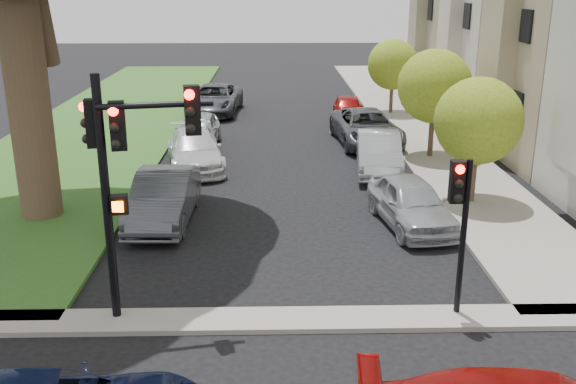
{
  "coord_description": "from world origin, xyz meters",
  "views": [
    {
      "loc": [
        -0.36,
        -10.33,
        7.02
      ],
      "look_at": [
        0.0,
        5.0,
        2.0
      ],
      "focal_mm": 40.0,
      "sensor_mm": 36.0,
      "label": 1
    }
  ],
  "objects_px": {
    "traffic_signal_secondary": "(460,210)",
    "small_tree_b": "(435,86)",
    "car_parked_5": "(164,197)",
    "car_parked_8": "(214,99)",
    "car_parked_2": "(367,128)",
    "small_tree_c": "(393,64)",
    "car_parked_7": "(198,131)",
    "car_parked_1": "(379,153)",
    "small_tree_a": "(478,121)",
    "car_parked_3": "(348,108)",
    "traffic_signal_main": "(124,156)",
    "car_parked_0": "(411,203)",
    "car_parked_6": "(195,150)"
  },
  "relations": [
    {
      "from": "traffic_signal_secondary",
      "to": "small_tree_b",
      "type": "bearing_deg",
      "value": 78.72
    },
    {
      "from": "car_parked_5",
      "to": "car_parked_8",
      "type": "distance_m",
      "value": 17.24
    },
    {
      "from": "car_parked_8",
      "to": "small_tree_b",
      "type": "bearing_deg",
      "value": -41.05
    },
    {
      "from": "car_parked_2",
      "to": "car_parked_8",
      "type": "distance_m",
      "value": 10.59
    },
    {
      "from": "small_tree_c",
      "to": "car_parked_7",
      "type": "distance_m",
      "value": 12.5
    },
    {
      "from": "small_tree_b",
      "to": "car_parked_1",
      "type": "height_order",
      "value": "small_tree_b"
    },
    {
      "from": "small_tree_b",
      "to": "traffic_signal_secondary",
      "type": "bearing_deg",
      "value": -101.28
    },
    {
      "from": "small_tree_a",
      "to": "car_parked_3",
      "type": "height_order",
      "value": "small_tree_a"
    },
    {
      "from": "traffic_signal_main",
      "to": "car_parked_1",
      "type": "distance_m",
      "value": 13.67
    },
    {
      "from": "small_tree_a",
      "to": "traffic_signal_main",
      "type": "relative_size",
      "value": 0.79
    },
    {
      "from": "traffic_signal_main",
      "to": "traffic_signal_secondary",
      "type": "distance_m",
      "value": 7.01
    },
    {
      "from": "small_tree_b",
      "to": "car_parked_8",
      "type": "bearing_deg",
      "value": 134.74
    },
    {
      "from": "small_tree_b",
      "to": "car_parked_8",
      "type": "height_order",
      "value": "small_tree_b"
    },
    {
      "from": "car_parked_1",
      "to": "small_tree_b",
      "type": "bearing_deg",
      "value": 44.78
    },
    {
      "from": "car_parked_0",
      "to": "car_parked_8",
      "type": "relative_size",
      "value": 0.75
    },
    {
      "from": "small_tree_c",
      "to": "traffic_signal_secondary",
      "type": "bearing_deg",
      "value": -96.68
    },
    {
      "from": "car_parked_6",
      "to": "car_parked_8",
      "type": "distance_m",
      "value": 11.16
    },
    {
      "from": "traffic_signal_main",
      "to": "small_tree_c",
      "type": "bearing_deg",
      "value": 67.14
    },
    {
      "from": "traffic_signal_main",
      "to": "traffic_signal_secondary",
      "type": "relative_size",
      "value": 1.49
    },
    {
      "from": "small_tree_a",
      "to": "car_parked_6",
      "type": "bearing_deg",
      "value": 154.31
    },
    {
      "from": "small_tree_a",
      "to": "car_parked_0",
      "type": "bearing_deg",
      "value": -141.53
    },
    {
      "from": "car_parked_3",
      "to": "car_parked_7",
      "type": "bearing_deg",
      "value": -137.5
    },
    {
      "from": "car_parked_1",
      "to": "car_parked_5",
      "type": "xyz_separation_m",
      "value": [
        -7.42,
        -5.29,
        0.02
      ]
    },
    {
      "from": "traffic_signal_secondary",
      "to": "car_parked_2",
      "type": "height_order",
      "value": "traffic_signal_secondary"
    },
    {
      "from": "car_parked_5",
      "to": "car_parked_7",
      "type": "relative_size",
      "value": 1.05
    },
    {
      "from": "car_parked_7",
      "to": "traffic_signal_secondary",
      "type": "bearing_deg",
      "value": -65.19
    },
    {
      "from": "small_tree_b",
      "to": "car_parked_5",
      "type": "bearing_deg",
      "value": -143.64
    },
    {
      "from": "car_parked_3",
      "to": "car_parked_6",
      "type": "height_order",
      "value": "car_parked_6"
    },
    {
      "from": "small_tree_c",
      "to": "car_parked_2",
      "type": "xyz_separation_m",
      "value": [
        -2.34,
        -6.91,
        -1.99
      ]
    },
    {
      "from": "traffic_signal_main",
      "to": "car_parked_2",
      "type": "bearing_deg",
      "value": 65.39
    },
    {
      "from": "car_parked_6",
      "to": "traffic_signal_secondary",
      "type": "bearing_deg",
      "value": -71.22
    },
    {
      "from": "small_tree_c",
      "to": "car_parked_2",
      "type": "relative_size",
      "value": 0.74
    },
    {
      "from": "small_tree_b",
      "to": "traffic_signal_secondary",
      "type": "xyz_separation_m",
      "value": [
        -2.67,
        -13.37,
        -0.51
      ]
    },
    {
      "from": "car_parked_2",
      "to": "car_parked_3",
      "type": "height_order",
      "value": "car_parked_2"
    },
    {
      "from": "small_tree_a",
      "to": "car_parked_2",
      "type": "bearing_deg",
      "value": 105.64
    },
    {
      "from": "small_tree_a",
      "to": "car_parked_5",
      "type": "relative_size",
      "value": 0.89
    },
    {
      "from": "traffic_signal_main",
      "to": "car_parked_3",
      "type": "height_order",
      "value": "traffic_signal_main"
    },
    {
      "from": "car_parked_0",
      "to": "car_parked_1",
      "type": "xyz_separation_m",
      "value": [
        -0.05,
        5.8,
        0.03
      ]
    },
    {
      "from": "car_parked_3",
      "to": "car_parked_8",
      "type": "distance_m",
      "value": 7.59
    },
    {
      "from": "car_parked_2",
      "to": "small_tree_c",
      "type": "bearing_deg",
      "value": 66.45
    },
    {
      "from": "small_tree_c",
      "to": "car_parked_1",
      "type": "xyz_separation_m",
      "value": [
        -2.49,
        -11.4,
        -2.0
      ]
    },
    {
      "from": "car_parked_8",
      "to": "car_parked_2",
      "type": "bearing_deg",
      "value": -40.59
    },
    {
      "from": "car_parked_7",
      "to": "car_parked_1",
      "type": "bearing_deg",
      "value": -29.08
    },
    {
      "from": "small_tree_c",
      "to": "traffic_signal_main",
      "type": "distance_m",
      "value": 24.67
    },
    {
      "from": "traffic_signal_main",
      "to": "car_parked_6",
      "type": "distance_m",
      "value": 12.47
    },
    {
      "from": "small_tree_a",
      "to": "small_tree_b",
      "type": "relative_size",
      "value": 0.93
    },
    {
      "from": "small_tree_b",
      "to": "car_parked_8",
      "type": "xyz_separation_m",
      "value": [
        -9.85,
        9.94,
        -2.21
      ]
    },
    {
      "from": "car_parked_3",
      "to": "car_parked_2",
      "type": "bearing_deg",
      "value": -82.71
    },
    {
      "from": "car_parked_1",
      "to": "car_parked_7",
      "type": "height_order",
      "value": "car_parked_7"
    },
    {
      "from": "small_tree_c",
      "to": "car_parked_6",
      "type": "xyz_separation_m",
      "value": [
        -9.67,
        -10.61,
        -2.04
      ]
    }
  ]
}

